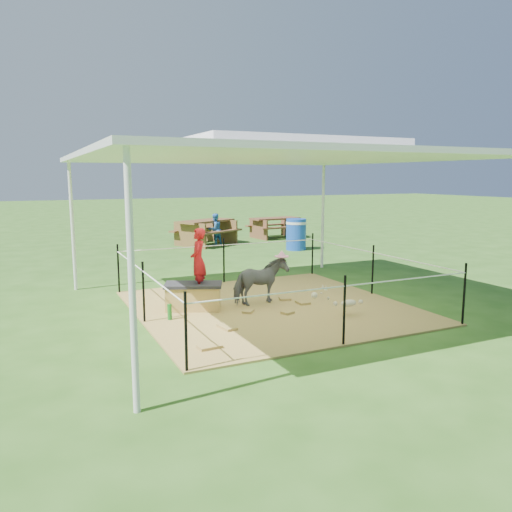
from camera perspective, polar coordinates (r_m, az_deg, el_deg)
name	(u,v)px	position (r m, az deg, el deg)	size (l,w,h in m)	color
ground	(270,308)	(8.97, 1.64, -5.92)	(90.00, 90.00, 0.00)	#2D5919
hay_patch	(270,307)	(8.96, 1.64, -5.83)	(4.60, 4.60, 0.03)	brown
canopy_tent	(271,154)	(8.67, 1.72, 11.53)	(6.30, 6.30, 2.90)	silver
rope_fence	(270,272)	(8.82, 1.66, -1.88)	(4.54, 4.54, 1.00)	black
straw_bale	(193,298)	(8.77, -7.16, -4.75)	(0.92, 0.46, 0.41)	#B58441
dark_cloth	(193,285)	(8.72, -7.19, -3.28)	(0.98, 0.51, 0.05)	black
woman	(198,254)	(8.65, -6.63, 0.19)	(0.40, 0.26, 1.11)	red
green_bottle	(170,312)	(8.22, -9.84, -6.31)	(0.07, 0.07, 0.26)	#19711F
pony	(260,281)	(8.99, 0.51, -2.92)	(0.46, 1.00, 0.84)	#454549
pink_hat	(260,255)	(8.90, 0.51, 0.12)	(0.26, 0.26, 0.12)	pink
foal	(349,301)	(8.46, 10.53, -5.13)	(0.85, 0.47, 0.47)	beige
trash_barrel	(296,234)	(15.93, 4.60, 2.48)	(0.64, 0.64, 0.99)	#1847B4
picnic_table_near	(206,232)	(17.14, -5.72, 2.70)	(2.04, 1.48, 0.85)	#502D1B
picnic_table_far	(275,228)	(19.03, 2.17, 3.25)	(1.84, 1.33, 0.77)	#522E1C
distant_person	(215,230)	(16.88, -4.73, 3.03)	(0.53, 0.41, 1.09)	#367BCC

